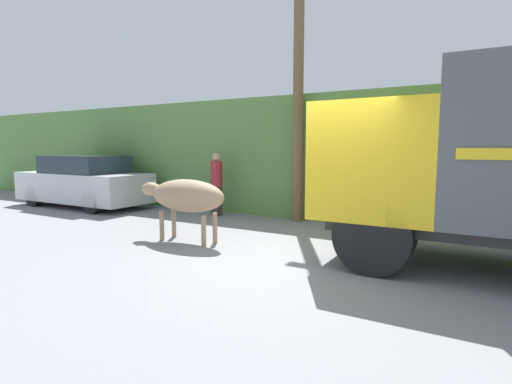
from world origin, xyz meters
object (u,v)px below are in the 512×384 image
parked_suv (83,182)px  pedestrian_on_hill (217,181)px  brown_cow (185,196)px  utility_pole (298,77)px

parked_suv → pedestrian_on_hill: (4.54, 0.74, 0.17)m
pedestrian_on_hill → brown_cow: bearing=127.0°
brown_cow → utility_pole: size_ratio=0.30×
parked_suv → brown_cow: bearing=-18.9°
pedestrian_on_hill → utility_pole: bearing=-158.6°
utility_pole → parked_suv: bearing=-170.9°
brown_cow → pedestrian_on_hill: (-1.23, 2.72, 0.04)m
parked_suv → utility_pole: 7.36m
pedestrian_on_hill → utility_pole: 3.41m
brown_cow → utility_pole: 4.15m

